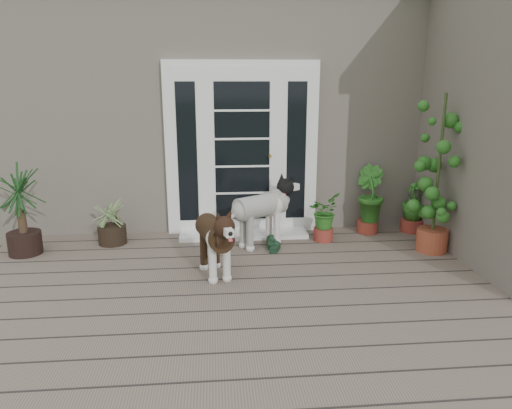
{
  "coord_description": "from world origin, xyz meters",
  "views": [
    {
      "loc": [
        -0.55,
        -3.34,
        2.05
      ],
      "look_at": [
        -0.1,
        1.75,
        0.7
      ],
      "focal_mm": 33.49,
      "sensor_mm": 36.0,
      "label": 1
    }
  ],
  "objects": [
    {
      "name": "deck",
      "position": [
        0.0,
        0.4,
        0.06
      ],
      "size": [
        6.2,
        4.6,
        0.12
      ],
      "primitive_type": "cube",
      "color": "#6B5B4C",
      "rests_on": "ground"
    },
    {
      "name": "house_main",
      "position": [
        0.0,
        4.65,
        1.55
      ],
      "size": [
        7.4,
        4.0,
        3.1
      ],
      "primitive_type": "cube",
      "color": "#665E54",
      "rests_on": "ground"
    },
    {
      "name": "roof_main",
      "position": [
        0.0,
        4.65,
        3.2
      ],
      "size": [
        7.6,
        4.2,
        0.2
      ],
      "primitive_type": "cube",
      "color": "#2D2826",
      "rests_on": "house_main"
    },
    {
      "name": "door_unit",
      "position": [
        -0.2,
        2.6,
        1.19
      ],
      "size": [
        1.9,
        0.14,
        2.15
      ],
      "primitive_type": "cube",
      "color": "white",
      "rests_on": "deck"
    },
    {
      "name": "door_step",
      "position": [
        -0.2,
        2.4,
        0.14
      ],
      "size": [
        1.6,
        0.4,
        0.05
      ],
      "primitive_type": "cube",
      "color": "white",
      "rests_on": "deck"
    },
    {
      "name": "brindle_dog",
      "position": [
        -0.57,
        1.18,
        0.45
      ],
      "size": [
        0.54,
        0.86,
        0.66
      ],
      "primitive_type": null,
      "rotation": [
        0.0,
        0.0,
        3.41
      ],
      "color": "#392515",
      "rests_on": "deck"
    },
    {
      "name": "white_dog",
      "position": [
        -0.02,
        2.02,
        0.48
      ],
      "size": [
        0.92,
        0.76,
        0.71
      ],
      "primitive_type": null,
      "rotation": [
        0.0,
        0.0,
        -1.01
      ],
      "color": "silver",
      "rests_on": "deck"
    },
    {
      "name": "spider_plant",
      "position": [
        -1.79,
        2.26,
        0.42
      ],
      "size": [
        0.63,
        0.63,
        0.59
      ],
      "primitive_type": null,
      "rotation": [
        0.0,
        0.0,
        0.14
      ],
      "color": "#A1BA72",
      "rests_on": "deck"
    },
    {
      "name": "yucca",
      "position": [
        -2.71,
        1.99,
        0.62
      ],
      "size": [
        0.86,
        0.86,
        1.01
      ],
      "primitive_type": null,
      "rotation": [
        0.0,
        0.0,
        -0.28
      ],
      "color": "black",
      "rests_on": "deck"
    },
    {
      "name": "herb_a",
      "position": [
        0.77,
        2.14,
        0.37
      ],
      "size": [
        0.53,
        0.53,
        0.5
      ],
      "primitive_type": "imported",
      "rotation": [
        0.0,
        0.0,
        1.06
      ],
      "color": "#1A5D20",
      "rests_on": "deck"
    },
    {
      "name": "herb_b",
      "position": [
        1.4,
        2.4,
        0.44
      ],
      "size": [
        0.55,
        0.55,
        0.65
      ],
      "primitive_type": "imported",
      "rotation": [
        0.0,
        0.0,
        1.91
      ],
      "color": "#1D6620",
      "rests_on": "deck"
    },
    {
      "name": "herb_c",
      "position": [
        2.0,
        2.4,
        0.39
      ],
      "size": [
        0.42,
        0.42,
        0.55
      ],
      "primitive_type": "imported",
      "rotation": [
        0.0,
        0.0,
        4.5
      ],
      "color": "#1B611E",
      "rests_on": "deck"
    },
    {
      "name": "sapling",
      "position": [
        1.93,
        1.67,
        1.04
      ],
      "size": [
        0.58,
        0.58,
        1.85
      ],
      "primitive_type": null,
      "rotation": [
        0.0,
        0.0,
        0.07
      ],
      "color": "#205217",
      "rests_on": "deck"
    },
    {
      "name": "clog_left",
      "position": [
        0.11,
        1.98,
        0.17
      ],
      "size": [
        0.16,
        0.32,
        0.09
      ],
      "primitive_type": null,
      "rotation": [
        0.0,
        0.0,
        -0.06
      ],
      "color": "black",
      "rests_on": "deck"
    },
    {
      "name": "clog_right",
      "position": [
        0.13,
        1.83,
        0.16
      ],
      "size": [
        0.2,
        0.28,
        0.08
      ],
      "primitive_type": null,
      "rotation": [
        0.0,
        0.0,
        -0.34
      ],
      "color": "black",
      "rests_on": "deck"
    }
  ]
}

